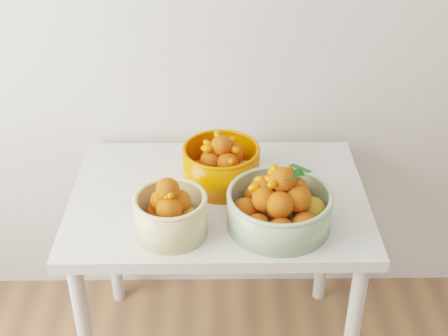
{
  "coord_description": "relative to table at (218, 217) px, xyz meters",
  "views": [
    {
      "loc": [
        -0.35,
        -0.13,
        1.96
      ],
      "look_at": [
        -0.33,
        1.5,
        0.92
      ],
      "focal_mm": 50.0,
      "sensor_mm": 36.0,
      "label": 1
    }
  ],
  "objects": [
    {
      "name": "table",
      "position": [
        0.0,
        0.0,
        0.0
      ],
      "size": [
        1.0,
        0.7,
        0.75
      ],
      "color": "silver",
      "rests_on": "ground"
    },
    {
      "name": "bowl_orange",
      "position": [
        0.01,
        0.07,
        0.17
      ],
      "size": [
        0.33,
        0.33,
        0.19
      ],
      "rotation": [
        0.0,
        0.0,
        0.31
      ],
      "color": "#DD5200",
      "rests_on": "table"
    },
    {
      "name": "bowl_green",
      "position": [
        0.19,
        -0.17,
        0.17
      ],
      "size": [
        0.39,
        0.39,
        0.21
      ],
      "rotation": [
        0.0,
        0.0,
        0.21
      ],
      "color": "#8EB180",
      "rests_on": "table"
    },
    {
      "name": "bowl_cream",
      "position": [
        -0.14,
        -0.2,
        0.17
      ],
      "size": [
        0.28,
        0.28,
        0.19
      ],
      "rotation": [
        0.0,
        0.0,
        0.28
      ],
      "color": "#DBC582",
      "rests_on": "table"
    }
  ]
}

